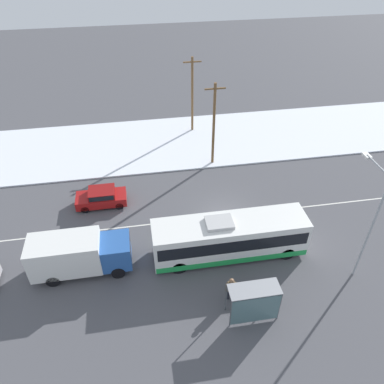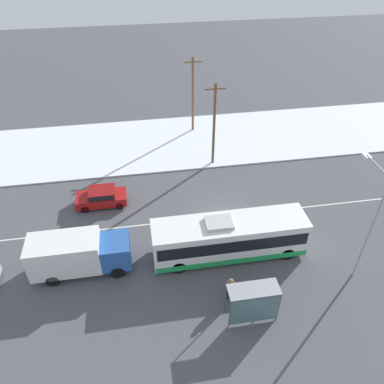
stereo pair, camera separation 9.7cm
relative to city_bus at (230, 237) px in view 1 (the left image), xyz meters
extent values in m
plane|color=#4C4C51|center=(0.64, 3.90, -1.54)|extent=(120.00, 120.00, 0.00)
cube|color=silver|center=(0.64, 15.96, -1.48)|extent=(80.00, 10.53, 0.12)
cube|color=silver|center=(0.64, 3.90, -1.54)|extent=(60.00, 0.12, 0.00)
cube|color=white|center=(0.00, 0.00, 0.05)|extent=(10.51, 2.55, 2.64)
cube|color=black|center=(0.00, 0.00, 0.37)|extent=(10.08, 2.57, 1.00)
cube|color=green|center=(0.00, 0.00, -1.03)|extent=(10.40, 2.57, 0.48)
cube|color=#B2B2B2|center=(-0.78, 0.00, 1.49)|extent=(1.80, 1.40, 0.24)
cylinder|color=black|center=(3.86, -1.13, -1.04)|extent=(1.00, 0.28, 1.00)
cylinder|color=black|center=(3.86, 1.13, -1.04)|extent=(1.00, 0.28, 1.00)
cylinder|color=black|center=(-3.65, -1.13, -1.04)|extent=(1.00, 0.28, 1.00)
cylinder|color=black|center=(-3.65, 1.13, -1.04)|extent=(1.00, 0.28, 1.00)
cube|color=silver|center=(-10.88, 0.14, 0.13)|extent=(4.53, 2.30, 2.35)
cube|color=#2856A3|center=(-7.67, 0.14, -0.13)|extent=(1.90, 2.18, 1.83)
cube|color=black|center=(-6.74, 0.14, 0.24)|extent=(0.06, 1.96, 0.81)
cylinder|color=black|center=(-7.67, -0.88, -1.09)|extent=(0.90, 0.26, 0.90)
cylinder|color=black|center=(-7.67, 1.16, -1.09)|extent=(0.90, 0.26, 0.90)
cylinder|color=black|center=(-11.79, -0.88, -1.09)|extent=(0.90, 0.26, 0.90)
cylinder|color=black|center=(-11.79, 1.16, -1.09)|extent=(0.90, 0.26, 0.90)
cube|color=maroon|center=(-8.90, 6.95, -0.95)|extent=(4.01, 1.80, 0.73)
cube|color=maroon|center=(-8.80, 6.95, -0.32)|extent=(2.08, 1.66, 0.52)
cube|color=black|center=(-8.80, 6.95, -0.31)|extent=(1.92, 1.69, 0.42)
cylinder|color=black|center=(-10.20, 6.16, -1.22)|extent=(0.64, 0.22, 0.64)
cylinder|color=black|center=(-10.20, 7.74, -1.22)|extent=(0.64, 0.22, 0.64)
cylinder|color=black|center=(-7.49, 6.16, -1.22)|extent=(0.64, 0.22, 0.64)
cylinder|color=black|center=(-7.49, 7.74, -1.22)|extent=(0.64, 0.22, 0.64)
cylinder|color=#23232D|center=(-0.95, -3.74, -1.12)|extent=(0.13, 0.13, 0.85)
cylinder|color=#23232D|center=(-0.69, -3.74, -1.12)|extent=(0.13, 0.13, 0.85)
cube|color=brown|center=(-0.82, -3.74, -0.34)|extent=(0.44, 0.24, 0.70)
sphere|color=#8E6647|center=(-0.82, -3.74, 0.16)|extent=(0.30, 0.30, 0.30)
cylinder|color=brown|center=(-1.10, -3.74, -0.38)|extent=(0.11, 0.11, 0.67)
cylinder|color=brown|center=(-0.54, -3.74, -0.38)|extent=(0.11, 0.11, 0.67)
cube|color=gray|center=(0.14, -5.04, 0.83)|extent=(2.98, 1.20, 0.06)
cube|color=slate|center=(0.14, -5.62, -0.34)|extent=(2.86, 0.04, 2.16)
cylinder|color=#474C51|center=(-1.31, -4.48, -0.37)|extent=(0.08, 0.08, 2.34)
cylinder|color=#474C51|center=(1.59, -4.48, -0.37)|extent=(0.08, 0.08, 2.34)
cylinder|color=#474C51|center=(-1.31, -5.60, -0.37)|extent=(0.08, 0.08, 2.34)
cylinder|color=#474C51|center=(1.59, -5.60, -0.37)|extent=(0.08, 0.08, 2.34)
cylinder|color=#9EA3A8|center=(7.78, -3.20, 2.45)|extent=(0.14, 0.14, 7.99)
cylinder|color=#9EA3A8|center=(7.78, -1.98, 6.30)|extent=(0.10, 2.44, 0.10)
cube|color=silver|center=(7.78, -0.76, 6.23)|extent=(0.36, 0.60, 0.16)
cylinder|color=brown|center=(1.28, 11.49, 2.40)|extent=(0.24, 0.24, 7.89)
cube|color=brown|center=(1.28, 11.49, 5.85)|extent=(1.80, 0.12, 0.12)
cylinder|color=brown|center=(0.47, 18.14, 2.43)|extent=(0.24, 0.24, 7.94)
cube|color=brown|center=(0.47, 18.14, 5.90)|extent=(1.80, 0.12, 0.12)
camera|label=1|loc=(-5.55, -17.57, 18.13)|focal=35.00mm
camera|label=2|loc=(-5.46, -17.58, 18.13)|focal=35.00mm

